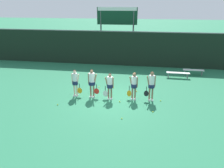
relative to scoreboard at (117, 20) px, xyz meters
The scene contains 22 objects.
ground_plane 9.94m from the scoreboard, 83.72° to the right, with size 140.00×140.00×0.00m, color #26724C.
fence_windscreen 2.98m from the scoreboard, 56.21° to the right, with size 60.00×0.08×3.15m.
scoreboard is the anchor object (origin of this frame).
bench_courtside 7.83m from the scoreboard, 38.84° to the right, with size 1.76×0.39×0.42m.
bench_far 8.36m from the scoreboard, 27.33° to the right, with size 1.61×0.36×0.45m.
player_0 9.61m from the scoreboard, 98.02° to the right, with size 0.64×0.34×1.70m.
player_1 9.51m from the scoreboard, 91.36° to the right, with size 0.69×0.40×1.78m.
player_2 9.68m from the scoreboard, 84.44° to the right, with size 0.65×0.36×1.64m.
player_3 9.73m from the scoreboard, 75.59° to the right, with size 0.63×0.35×1.70m.
player_4 9.99m from the scoreboard, 69.69° to the right, with size 0.63×0.37×1.80m.
tennis_ball_0 9.09m from the scoreboard, 84.43° to the right, with size 0.07×0.07×0.07m, color #CCE033.
tennis_ball_1 8.31m from the scoreboard, 91.45° to the right, with size 0.07×0.07×0.07m, color #CCE033.
tennis_ball_2 10.39m from the scoreboard, 80.79° to the right, with size 0.07×0.07×0.07m, color #CCE033.
tennis_ball_3 8.36m from the scoreboard, 83.58° to the right, with size 0.07×0.07×0.07m, color #CCE033.
tennis_ball_4 8.35m from the scoreboard, 84.99° to the right, with size 0.06×0.06×0.06m, color #CCE033.
tennis_ball_5 11.34m from the scoreboard, 100.28° to the right, with size 0.07×0.07×0.07m, color #CCE033.
tennis_ball_6 9.00m from the scoreboard, 72.63° to the right, with size 0.07×0.07×0.07m, color #CCE033.
tennis_ball_7 8.78m from the scoreboard, 64.90° to the right, with size 0.07×0.07×0.07m, color #CCE033.
tennis_ball_8 9.38m from the scoreboard, 99.64° to the right, with size 0.07×0.07×0.07m, color #CCE033.
tennis_ball_9 12.26m from the scoreboard, 80.57° to the right, with size 0.06×0.06×0.06m, color #CCE033.
tennis_ball_10 10.56m from the scoreboard, 66.46° to the right, with size 0.07×0.07×0.07m, color #CCE033.
tennis_ball_11 11.72m from the scoreboard, 71.78° to the right, with size 0.06×0.06×0.06m, color #CCE033.
Camera 1 is at (1.98, -11.99, 5.48)m, focal length 35.00 mm.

